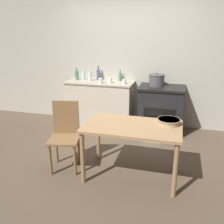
{
  "coord_description": "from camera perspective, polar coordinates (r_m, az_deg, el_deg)",
  "views": [
    {
      "loc": [
        1.02,
        -3.32,
        1.87
      ],
      "look_at": [
        0.0,
        0.43,
        0.58
      ],
      "focal_mm": 40.0,
      "sensor_mm": 36.0,
      "label": 1
    }
  ],
  "objects": [
    {
      "name": "ground_plane",
      "position": [
        3.95,
        -1.66,
        -9.94
      ],
      "size": [
        14.0,
        14.0,
        0.0
      ],
      "primitive_type": "plane",
      "color": "brown"
    },
    {
      "name": "wall_back",
      "position": [
        5.05,
        3.53,
        11.55
      ],
      "size": [
        8.0,
        0.07,
        2.55
      ],
      "color": "#B2AD9E",
      "rests_on": "ground_plane"
    },
    {
      "name": "counter_cabinet",
      "position": [
        5.05,
        -2.73,
        1.99
      ],
      "size": [
        1.32,
        0.55,
        0.89
      ],
      "color": "beige",
      "rests_on": "ground_plane"
    },
    {
      "name": "stove",
      "position": [
        4.79,
        11.09,
        0.64
      ],
      "size": [
        0.84,
        0.64,
        0.87
      ],
      "color": "black",
      "rests_on": "ground_plane"
    },
    {
      "name": "work_table",
      "position": [
        3.19,
        4.65,
        -4.68
      ],
      "size": [
        1.22,
        0.72,
        0.72
      ],
      "color": "#A87F56",
      "rests_on": "ground_plane"
    },
    {
      "name": "chair",
      "position": [
        3.52,
        -10.64,
        -4.86
      ],
      "size": [
        0.48,
        0.48,
        0.94
      ],
      "rotation": [
        0.0,
        0.0,
        0.23
      ],
      "color": "olive",
      "rests_on": "ground_plane"
    },
    {
      "name": "flour_sack",
      "position": [
        4.43,
        9.32,
        -4.1
      ],
      "size": [
        0.29,
        0.21,
        0.39
      ],
      "primitive_type": "cube",
      "color": "beige",
      "rests_on": "ground_plane"
    },
    {
      "name": "stock_pot",
      "position": [
        4.7,
        10.14,
        7.19
      ],
      "size": [
        0.3,
        0.3,
        0.24
      ],
      "color": "#4C4C51",
      "rests_on": "stove"
    },
    {
      "name": "mixing_bowl_large",
      "position": [
        3.25,
        12.86,
        -2.07
      ],
      "size": [
        0.29,
        0.29,
        0.07
      ],
      "color": "tan",
      "rests_on": "work_table"
    },
    {
      "name": "bottle_far_left",
      "position": [
        5.18,
        -8.05,
        8.35
      ],
      "size": [
        0.08,
        0.08,
        0.24
      ],
      "color": "#517F5B",
      "rests_on": "counter_cabinet"
    },
    {
      "name": "bottle_left",
      "position": [
        5.15,
        -6.56,
        8.31
      ],
      "size": [
        0.06,
        0.06,
        0.23
      ],
      "color": "silver",
      "rests_on": "counter_cabinet"
    },
    {
      "name": "bottle_mid_left",
      "position": [
        5.04,
        -5.03,
        8.26
      ],
      "size": [
        0.07,
        0.07,
        0.26
      ],
      "color": "silver",
      "rests_on": "counter_cabinet"
    },
    {
      "name": "bottle_center_left",
      "position": [
        5.11,
        -3.14,
        8.56
      ],
      "size": [
        0.07,
        0.07,
        0.28
      ],
      "color": "#3D5675",
      "rests_on": "counter_cabinet"
    },
    {
      "name": "bottle_center",
      "position": [
        5.0,
        1.86,
        8.08
      ],
      "size": [
        0.06,
        0.06,
        0.22
      ],
      "color": "#517F5B",
      "rests_on": "counter_cabinet"
    },
    {
      "name": "cup_center_right",
      "position": [
        4.75,
        -2.6,
        7.12
      ],
      "size": [
        0.08,
        0.08,
        0.1
      ],
      "primitive_type": "cylinder",
      "color": "silver",
      "rests_on": "counter_cabinet"
    },
    {
      "name": "cup_mid_right",
      "position": [
        4.7,
        2.76,
        6.95
      ],
      "size": [
        0.07,
        0.07,
        0.1
      ],
      "primitive_type": "cylinder",
      "color": "silver",
      "rests_on": "counter_cabinet"
    },
    {
      "name": "cup_right",
      "position": [
        4.8,
        -0.44,
        7.25
      ],
      "size": [
        0.07,
        0.07,
        0.1
      ],
      "primitive_type": "cylinder",
      "color": "silver",
      "rests_on": "counter_cabinet"
    }
  ]
}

